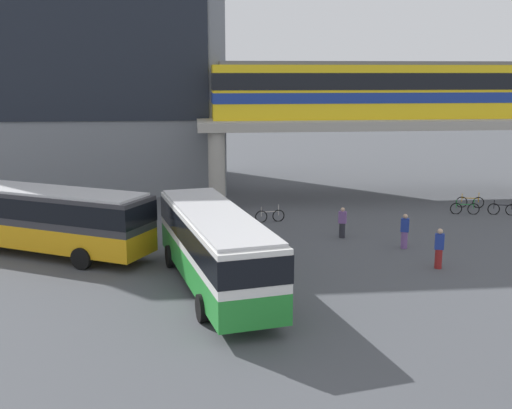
{
  "coord_description": "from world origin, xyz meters",
  "views": [
    {
      "loc": [
        -1.36,
        -22.96,
        8.61
      ],
      "look_at": [
        1.72,
        6.9,
        2.2
      ],
      "focal_mm": 43.37,
      "sensor_mm": 36.0,
      "label": 1
    }
  ],
  "objects_px": {
    "station_building": "(65,54)",
    "bicycle_black": "(503,209)",
    "train": "(389,89)",
    "bus_main": "(215,242)",
    "bus_secondary": "(44,214)",
    "bicycle_orange": "(470,202)",
    "pedestrian_walking_across": "(405,232)",
    "bicycle_green": "(465,209)",
    "bicycle_silver": "(270,216)",
    "pedestrian_waiting_near_stop": "(342,224)",
    "pedestrian_by_bike_rack": "(439,250)"
  },
  "relations": [
    {
      "from": "station_building",
      "to": "train",
      "type": "bearing_deg",
      "value": -17.37
    },
    {
      "from": "train",
      "to": "bicycle_green",
      "type": "height_order",
      "value": "train"
    },
    {
      "from": "pedestrian_walking_across",
      "to": "pedestrian_waiting_near_stop",
      "type": "distance_m",
      "value": 3.48
    },
    {
      "from": "train",
      "to": "pedestrian_by_bike_rack",
      "type": "distance_m",
      "value": 17.83
    },
    {
      "from": "pedestrian_walking_across",
      "to": "bicycle_silver",
      "type": "bearing_deg",
      "value": 133.79
    },
    {
      "from": "bus_secondary",
      "to": "pedestrian_waiting_near_stop",
      "type": "distance_m",
      "value": 15.11
    },
    {
      "from": "pedestrian_walking_across",
      "to": "bicycle_green",
      "type": "bearing_deg",
      "value": 47.98
    },
    {
      "from": "bus_main",
      "to": "pedestrian_waiting_near_stop",
      "type": "xyz_separation_m",
      "value": [
        7.04,
        7.36,
        -1.22
      ]
    },
    {
      "from": "bicycle_silver",
      "to": "bus_main",
      "type": "bearing_deg",
      "value": -107.92
    },
    {
      "from": "pedestrian_by_bike_rack",
      "to": "pedestrian_walking_across",
      "type": "bearing_deg",
      "value": 97.41
    },
    {
      "from": "bicycle_orange",
      "to": "bicycle_silver",
      "type": "bearing_deg",
      "value": -169.06
    },
    {
      "from": "bus_secondary",
      "to": "bicycle_orange",
      "type": "distance_m",
      "value": 26.4
    },
    {
      "from": "pedestrian_waiting_near_stop",
      "to": "bicycle_silver",
      "type": "bearing_deg",
      "value": 130.72
    },
    {
      "from": "pedestrian_walking_across",
      "to": "pedestrian_waiting_near_stop",
      "type": "relative_size",
      "value": 1.07
    },
    {
      "from": "station_building",
      "to": "train",
      "type": "height_order",
      "value": "station_building"
    },
    {
      "from": "station_building",
      "to": "bicycle_green",
      "type": "distance_m",
      "value": 30.84
    },
    {
      "from": "station_building",
      "to": "pedestrian_walking_across",
      "type": "distance_m",
      "value": 29.76
    },
    {
      "from": "bicycle_orange",
      "to": "pedestrian_waiting_near_stop",
      "type": "bearing_deg",
      "value": -147.08
    },
    {
      "from": "bicycle_orange",
      "to": "bicycle_black",
      "type": "bearing_deg",
      "value": -64.79
    },
    {
      "from": "pedestrian_by_bike_rack",
      "to": "bicycle_black",
      "type": "bearing_deg",
      "value": 50.61
    },
    {
      "from": "bicycle_orange",
      "to": "train",
      "type": "bearing_deg",
      "value": 136.52
    },
    {
      "from": "bus_main",
      "to": "bus_secondary",
      "type": "height_order",
      "value": "same"
    },
    {
      "from": "bus_main",
      "to": "pedestrian_waiting_near_stop",
      "type": "distance_m",
      "value": 10.25
    },
    {
      "from": "station_building",
      "to": "bicycle_black",
      "type": "distance_m",
      "value": 32.94
    },
    {
      "from": "train",
      "to": "bus_secondary",
      "type": "distance_m",
      "value": 24.67
    },
    {
      "from": "bus_main",
      "to": "bus_secondary",
      "type": "distance_m",
      "value": 9.83
    },
    {
      "from": "bus_secondary",
      "to": "pedestrian_by_bike_rack",
      "type": "distance_m",
      "value": 18.5
    },
    {
      "from": "station_building",
      "to": "pedestrian_walking_across",
      "type": "xyz_separation_m",
      "value": [
        19.85,
        -20.2,
        -9.15
      ]
    },
    {
      "from": "bicycle_orange",
      "to": "bicycle_black",
      "type": "relative_size",
      "value": 1.01
    },
    {
      "from": "station_building",
      "to": "bicycle_green",
      "type": "relative_size",
      "value": 13.37
    },
    {
      "from": "pedestrian_waiting_near_stop",
      "to": "bus_secondary",
      "type": "bearing_deg",
      "value": -174.05
    },
    {
      "from": "bicycle_silver",
      "to": "pedestrian_by_bike_rack",
      "type": "distance_m",
      "value": 11.53
    },
    {
      "from": "pedestrian_walking_across",
      "to": "bicycle_black",
      "type": "bearing_deg",
      "value": 37.57
    },
    {
      "from": "station_building",
      "to": "pedestrian_waiting_near_stop",
      "type": "height_order",
      "value": "station_building"
    },
    {
      "from": "bus_main",
      "to": "bicycle_silver",
      "type": "relative_size",
      "value": 6.36
    },
    {
      "from": "bicycle_green",
      "to": "pedestrian_by_bike_rack",
      "type": "distance_m",
      "value": 11.9
    },
    {
      "from": "train",
      "to": "bus_main",
      "type": "bearing_deg",
      "value": -125.18
    },
    {
      "from": "pedestrian_by_bike_rack",
      "to": "pedestrian_waiting_near_stop",
      "type": "bearing_deg",
      "value": 118.32
    },
    {
      "from": "bicycle_green",
      "to": "bicycle_black",
      "type": "distance_m",
      "value": 2.29
    },
    {
      "from": "bicycle_black",
      "to": "bus_main",
      "type": "bearing_deg",
      "value": -147.42
    },
    {
      "from": "bus_secondary",
      "to": "bicycle_green",
      "type": "xyz_separation_m",
      "value": [
        23.9,
        6.26,
        -1.63
      ]
    },
    {
      "from": "bicycle_silver",
      "to": "pedestrian_waiting_near_stop",
      "type": "xyz_separation_m",
      "value": [
        3.38,
        -3.93,
        0.41
      ]
    },
    {
      "from": "bicycle_orange",
      "to": "bicycle_silver",
      "type": "distance_m",
      "value": 13.73
    },
    {
      "from": "bus_secondary",
      "to": "bicycle_orange",
      "type": "bearing_deg",
      "value": 17.9
    },
    {
      "from": "bicycle_orange",
      "to": "bus_main",
      "type": "bearing_deg",
      "value": -140.96
    },
    {
      "from": "station_building",
      "to": "pedestrian_by_bike_rack",
      "type": "xyz_separation_m",
      "value": [
        20.28,
        -23.52,
        -9.1
      ]
    },
    {
      "from": "train",
      "to": "bicycle_orange",
      "type": "height_order",
      "value": "train"
    },
    {
      "from": "station_building",
      "to": "bicycle_black",
      "type": "xyz_separation_m",
      "value": [
        28.41,
        -13.62,
        -9.62
      ]
    },
    {
      "from": "bus_main",
      "to": "bicycle_orange",
      "type": "relative_size",
      "value": 6.48
    },
    {
      "from": "bicycle_green",
      "to": "pedestrian_walking_across",
      "type": "height_order",
      "value": "pedestrian_walking_across"
    }
  ]
}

